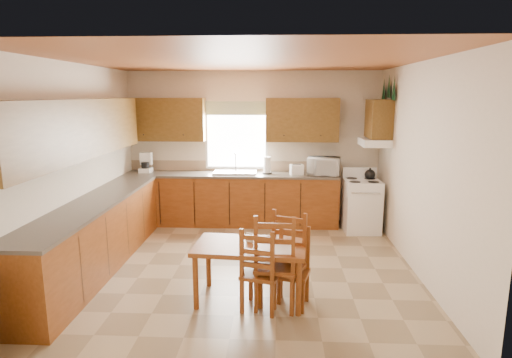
{
  "coord_description": "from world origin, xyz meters",
  "views": [
    {
      "loc": [
        0.44,
        -5.43,
        2.28
      ],
      "look_at": [
        0.15,
        0.3,
        1.15
      ],
      "focal_mm": 30.0,
      "sensor_mm": 36.0,
      "label": 1
    }
  ],
  "objects_px": {
    "microwave": "(324,166)",
    "chair_far_right": "(292,268)",
    "stove": "(361,206)",
    "chair_near_right": "(261,268)",
    "dining_table": "(250,272)",
    "chair_near_left": "(275,260)",
    "chair_far_left": "(283,261)"
  },
  "relations": [
    {
      "from": "dining_table",
      "to": "chair_far_left",
      "type": "distance_m",
      "value": 0.42
    },
    {
      "from": "chair_far_left",
      "to": "chair_far_right",
      "type": "bearing_deg",
      "value": 22.62
    },
    {
      "from": "microwave",
      "to": "chair_near_right",
      "type": "xyz_separation_m",
      "value": [
        -0.96,
        -3.05,
        -0.61
      ]
    },
    {
      "from": "stove",
      "to": "dining_table",
      "type": "distance_m",
      "value": 3.11
    },
    {
      "from": "dining_table",
      "to": "chair_near_left",
      "type": "relative_size",
      "value": 1.15
    },
    {
      "from": "microwave",
      "to": "chair_far_right",
      "type": "relative_size",
      "value": 0.58
    },
    {
      "from": "chair_near_right",
      "to": "chair_far_right",
      "type": "relative_size",
      "value": 1.07
    },
    {
      "from": "chair_far_right",
      "to": "stove",
      "type": "bearing_deg",
      "value": 79.01
    },
    {
      "from": "chair_near_left",
      "to": "chair_near_right",
      "type": "xyz_separation_m",
      "value": [
        -0.15,
        -0.08,
        -0.07
      ]
    },
    {
      "from": "dining_table",
      "to": "chair_near_left",
      "type": "height_order",
      "value": "chair_near_left"
    },
    {
      "from": "chair_near_right",
      "to": "chair_far_left",
      "type": "distance_m",
      "value": 0.25
    },
    {
      "from": "chair_near_right",
      "to": "stove",
      "type": "bearing_deg",
      "value": -105.57
    },
    {
      "from": "stove",
      "to": "chair_near_right",
      "type": "distance_m",
      "value": 3.21
    },
    {
      "from": "microwave",
      "to": "chair_far_right",
      "type": "xyz_separation_m",
      "value": [
        -0.64,
        -2.96,
        -0.64
      ]
    },
    {
      "from": "chair_near_left",
      "to": "dining_table",
      "type": "bearing_deg",
      "value": -20.0
    },
    {
      "from": "stove",
      "to": "chair_far_right",
      "type": "relative_size",
      "value": 0.99
    },
    {
      "from": "chair_near_right",
      "to": "chair_far_right",
      "type": "xyz_separation_m",
      "value": [
        0.33,
        0.09,
        -0.03
      ]
    },
    {
      "from": "microwave",
      "to": "dining_table",
      "type": "bearing_deg",
      "value": -100.94
    },
    {
      "from": "dining_table",
      "to": "chair_far_right",
      "type": "xyz_separation_m",
      "value": [
        0.46,
        -0.11,
        0.11
      ]
    },
    {
      "from": "chair_near_right",
      "to": "chair_far_right",
      "type": "bearing_deg",
      "value": -150.48
    },
    {
      "from": "stove",
      "to": "chair_near_left",
      "type": "distance_m",
      "value": 3.07
    },
    {
      "from": "dining_table",
      "to": "chair_far_left",
      "type": "bearing_deg",
      "value": -12.42
    },
    {
      "from": "microwave",
      "to": "chair_near_left",
      "type": "bearing_deg",
      "value": -95.2
    },
    {
      "from": "stove",
      "to": "chair_near_right",
      "type": "bearing_deg",
      "value": -121.96
    },
    {
      "from": "dining_table",
      "to": "chair_near_right",
      "type": "height_order",
      "value": "chair_near_right"
    },
    {
      "from": "microwave",
      "to": "chair_near_left",
      "type": "distance_m",
      "value": 3.13
    },
    {
      "from": "chair_far_left",
      "to": "chair_near_right",
      "type": "bearing_deg",
      "value": -134.79
    },
    {
      "from": "chair_far_right",
      "to": "microwave",
      "type": "bearing_deg",
      "value": 91.88
    },
    {
      "from": "chair_far_left",
      "to": "chair_far_right",
      "type": "height_order",
      "value": "chair_far_left"
    },
    {
      "from": "microwave",
      "to": "chair_far_right",
      "type": "distance_m",
      "value": 3.09
    },
    {
      "from": "stove",
      "to": "chair_far_left",
      "type": "height_order",
      "value": "chair_far_left"
    },
    {
      "from": "chair_far_left",
      "to": "chair_near_left",
      "type": "bearing_deg",
      "value": -147.11
    }
  ]
}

